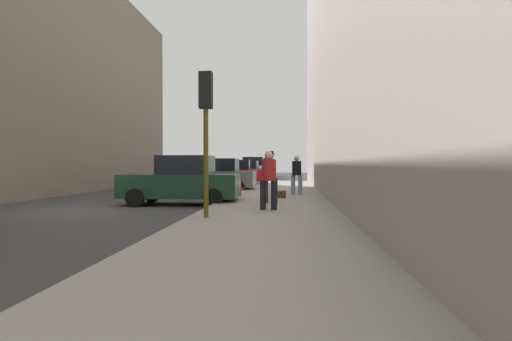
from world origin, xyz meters
TOP-DOWN VIEW (x-y plane):
  - ground_plane at (0.00, 0.00)m, footprint 120.00×120.00m
  - sidewalk at (6.00, 0.00)m, footprint 4.00×40.00m
  - parked_dark_green_sedan at (2.65, 1.68)m, footprint 4.24×2.13m
  - parked_gray_coupe at (2.65, 8.76)m, footprint 4.24×2.13m
  - parked_red_hatchback at (2.65, 15.40)m, footprint 4.27×2.18m
  - parked_blue_sedan at (2.65, 22.49)m, footprint 4.26×2.17m
  - parked_white_van at (2.65, 28.99)m, footprint 4.65×2.15m
  - parked_black_suv at (2.65, 35.97)m, footprint 4.64×2.14m
  - fire_hydrant at (4.45, 3.94)m, footprint 0.42×0.22m
  - traffic_light at (4.50, -2.86)m, footprint 0.32×0.32m
  - pedestrian_with_beanie at (5.91, 1.10)m, footprint 0.51×0.42m
  - pedestrian_in_red_jacket at (5.95, -1.05)m, footprint 0.51×0.42m
  - pedestrian_in_jeans at (6.88, 4.84)m, footprint 0.53×0.50m
  - duffel_bag at (6.26, 3.15)m, footprint 0.32×0.44m

SIDE VIEW (x-z plane):
  - ground_plane at x=0.00m, z-range 0.00..0.00m
  - sidewalk at x=6.00m, z-range 0.00..0.15m
  - duffel_bag at x=6.26m, z-range 0.15..0.43m
  - fire_hydrant at x=4.45m, z-range 0.15..0.85m
  - parked_dark_green_sedan at x=2.65m, z-range -0.05..1.74m
  - parked_gray_coupe at x=2.65m, z-range -0.05..1.74m
  - parked_red_hatchback at x=2.65m, z-range -0.05..1.74m
  - parked_blue_sedan at x=2.65m, z-range -0.05..1.74m
  - parked_white_van at x=2.65m, z-range -0.09..2.16m
  - parked_black_suv at x=2.65m, z-range -0.09..2.16m
  - pedestrian_in_red_jacket at x=5.95m, z-range 0.25..1.96m
  - pedestrian_in_jeans at x=6.88m, z-range 0.25..1.96m
  - pedestrian_with_beanie at x=5.91m, z-range 0.25..2.02m
  - traffic_light at x=4.50m, z-range 0.96..4.56m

